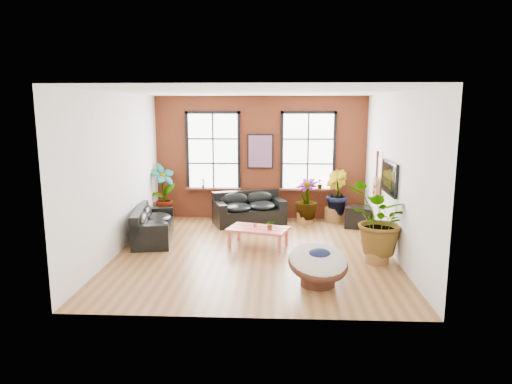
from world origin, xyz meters
TOP-DOWN VIEW (x-y plane):
  - room at (0.00, 0.15)m, footprint 6.04×6.54m
  - sofa_back at (-0.30, 2.58)m, footprint 2.11×1.54m
  - sofa_left at (-2.55, 0.84)m, footprint 1.17×2.12m
  - coffee_table at (0.06, 0.46)m, footprint 1.51×1.11m
  - papasan_chair at (1.23, -1.87)m, footprint 1.29×1.30m
  - poster at (0.00, 3.18)m, footprint 0.74×0.06m
  - tv_wall_unit at (2.93, 0.60)m, footprint 0.13×1.86m
  - media_box at (2.66, 2.29)m, footprint 0.76×0.67m
  - pot_back_left at (-2.76, 2.70)m, footprint 0.56×0.56m
  - pot_back_right at (2.11, 2.89)m, footprint 0.68×0.68m
  - pot_right_wall at (2.57, -0.57)m, footprint 0.57×0.57m
  - pot_mid at (1.26, 2.64)m, footprint 0.51×0.51m
  - floor_plant_back_left at (-2.72, 2.72)m, footprint 0.94×0.93m
  - floor_plant_back_right at (2.13, 2.89)m, footprint 0.82×0.89m
  - floor_plant_right_wall at (2.59, -0.58)m, footprint 1.74×1.77m
  - floor_plant_mid at (1.30, 2.63)m, footprint 0.88×0.88m
  - table_plant at (0.33, 0.32)m, footprint 0.23×0.21m
  - sill_plant_left at (-1.65, 3.13)m, footprint 0.17×0.17m
  - sill_plant_right at (1.70, 3.13)m, footprint 0.19×0.19m

SIDE VIEW (x-z plane):
  - pot_mid at x=1.26m, z-range 0.00..0.32m
  - pot_right_wall at x=2.57m, z-range 0.00..0.36m
  - pot_back_left at x=-2.76m, z-range 0.00..0.38m
  - pot_back_right at x=2.11m, z-range 0.00..0.41m
  - media_box at x=2.66m, z-range 0.00..0.56m
  - sofa_left at x=-2.55m, z-range -0.04..0.76m
  - coffee_table at x=0.06m, z-range 0.12..0.64m
  - sofa_back at x=-0.30m, z-range -0.04..0.83m
  - papasan_chair at x=1.23m, z-range 0.01..0.82m
  - table_plant at x=0.33m, z-range 0.43..0.66m
  - floor_plant_mid at x=1.30m, z-range 0.14..1.26m
  - floor_plant_back_right at x=2.13m, z-range 0.15..1.47m
  - floor_plant_back_left at x=-2.72m, z-range 0.15..1.64m
  - floor_plant_right_wall at x=2.59m, z-range 0.16..1.65m
  - sill_plant_left at x=-1.65m, z-range 0.90..1.17m
  - sill_plant_right at x=1.70m, z-range 0.90..1.17m
  - tv_wall_unit at x=2.93m, z-range 0.94..2.14m
  - room at x=0.00m, z-range -0.02..3.52m
  - poster at x=0.00m, z-range 1.46..2.44m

